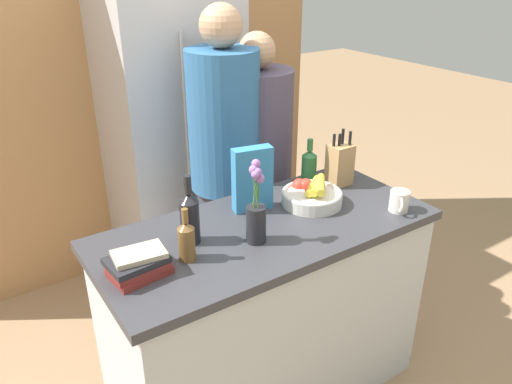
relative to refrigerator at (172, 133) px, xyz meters
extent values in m
cube|color=silver|center=(-0.12, -1.15, -0.52)|extent=(1.37, 0.62, 0.87)
cube|color=#38383D|center=(-0.12, -1.15, -0.07)|extent=(1.43, 0.65, 0.04)
cube|color=#AD7A4C|center=(-0.12, 0.36, 0.34)|extent=(2.63, 0.12, 2.60)
cube|color=#B7B7BC|center=(0.00, 0.00, 0.00)|extent=(0.71, 0.60, 1.92)
cylinder|color=#B7B7BC|center=(-0.05, -0.31, 0.10)|extent=(0.02, 0.02, 1.06)
cylinder|color=silver|center=(0.16, -1.10, -0.02)|extent=(0.27, 0.27, 0.05)
torus|color=silver|center=(0.16, -1.10, 0.00)|extent=(0.27, 0.27, 0.02)
sphere|color=#99B233|center=(0.17, -1.11, 0.00)|extent=(0.07, 0.07, 0.07)
sphere|color=red|center=(0.18, -1.04, 0.01)|extent=(0.07, 0.07, 0.07)
sphere|color=red|center=(0.21, -1.08, 0.01)|extent=(0.07, 0.07, 0.07)
sphere|color=red|center=(0.16, -1.01, 0.01)|extent=(0.07, 0.07, 0.07)
sphere|color=red|center=(0.17, -1.09, 0.00)|extent=(0.07, 0.07, 0.07)
cylinder|color=yellow|center=(0.18, -1.08, 0.02)|extent=(0.16, 0.13, 0.03)
cylinder|color=yellow|center=(0.18, -1.11, 0.04)|extent=(0.14, 0.12, 0.03)
cylinder|color=yellow|center=(0.19, -1.13, 0.05)|extent=(0.14, 0.16, 0.03)
cube|color=tan|center=(0.41, -1.01, 0.05)|extent=(0.11, 0.09, 0.20)
cylinder|color=black|center=(0.37, -1.00, 0.17)|extent=(0.01, 0.01, 0.07)
cylinder|color=black|center=(0.40, -1.01, 0.17)|extent=(0.01, 0.01, 0.07)
cylinder|color=black|center=(0.42, -1.00, 0.18)|extent=(0.01, 0.01, 0.09)
cylinder|color=black|center=(0.45, -1.02, 0.18)|extent=(0.01, 0.01, 0.08)
cylinder|color=#232328|center=(-0.23, -1.23, 0.03)|extent=(0.08, 0.08, 0.15)
cylinder|color=#477538|center=(-0.22, -1.23, 0.16)|extent=(0.01, 0.02, 0.12)
sphere|color=#9966B2|center=(-0.21, -1.23, 0.22)|extent=(0.04, 0.04, 0.04)
cylinder|color=#477538|center=(-0.22, -1.22, 0.19)|extent=(0.03, 0.02, 0.17)
sphere|color=#9966B2|center=(-0.22, -1.22, 0.27)|extent=(0.03, 0.03, 0.03)
cylinder|color=#477538|center=(-0.23, -1.23, 0.18)|extent=(0.01, 0.01, 0.15)
sphere|color=#9966B2|center=(-0.23, -1.23, 0.25)|extent=(0.04, 0.04, 0.04)
cylinder|color=#477538|center=(-0.23, -1.24, 0.17)|extent=(0.02, 0.02, 0.14)
sphere|color=#9966B2|center=(-0.24, -1.24, 0.24)|extent=(0.03, 0.03, 0.03)
cylinder|color=#477538|center=(-0.22, -1.24, 0.17)|extent=(0.01, 0.01, 0.15)
sphere|color=#9966B2|center=(-0.22, -1.24, 0.25)|extent=(0.03, 0.03, 0.03)
cube|color=teal|center=(-0.09, -1.00, 0.09)|extent=(0.18, 0.09, 0.28)
cylinder|color=silver|center=(0.43, -1.36, 0.00)|extent=(0.08, 0.08, 0.09)
torus|color=silver|center=(0.40, -1.40, 0.00)|extent=(0.05, 0.06, 0.06)
cube|color=maroon|center=(-0.69, -1.19, -0.04)|extent=(0.21, 0.17, 0.02)
cube|color=maroon|center=(-0.69, -1.19, -0.01)|extent=(0.20, 0.15, 0.02)
cube|color=#232328|center=(-0.69, -1.19, 0.01)|extent=(0.21, 0.16, 0.02)
cube|color=#B7A88E|center=(-0.68, -1.19, 0.03)|extent=(0.19, 0.13, 0.02)
cylinder|color=#286633|center=(0.30, -0.91, 0.02)|extent=(0.07, 0.07, 0.14)
cone|color=#286633|center=(0.30, -0.91, 0.10)|extent=(0.07, 0.07, 0.03)
cylinder|color=#286633|center=(0.30, -0.91, 0.14)|extent=(0.03, 0.03, 0.06)
cylinder|color=brown|center=(-0.50, -1.20, 0.02)|extent=(0.06, 0.06, 0.13)
cone|color=brown|center=(-0.50, -1.20, 0.09)|extent=(0.06, 0.06, 0.02)
cylinder|color=brown|center=(-0.50, -1.20, 0.13)|extent=(0.02, 0.02, 0.05)
cylinder|color=black|center=(-0.44, -1.09, 0.04)|extent=(0.07, 0.07, 0.17)
cone|color=black|center=(-0.44, -1.09, 0.14)|extent=(0.07, 0.07, 0.03)
cylinder|color=black|center=(-0.44, -1.09, 0.19)|extent=(0.03, 0.03, 0.07)
cube|color=#383842|center=(0.02, -0.58, -0.54)|extent=(0.29, 0.20, 0.84)
cylinder|color=#2D6093|center=(0.02, -0.58, 0.22)|extent=(0.35, 0.35, 0.70)
sphere|color=tan|center=(0.02, -0.58, 0.67)|extent=(0.20, 0.20, 0.20)
cube|color=#383842|center=(0.24, -0.54, -0.58)|extent=(0.35, 0.29, 0.77)
cylinder|color=#4C4256|center=(0.24, -0.54, 0.12)|extent=(0.38, 0.38, 0.64)
sphere|color=tan|center=(0.24, -0.54, 0.54)|extent=(0.19, 0.19, 0.19)
camera|label=1|loc=(-1.16, -2.62, 0.97)|focal=35.00mm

